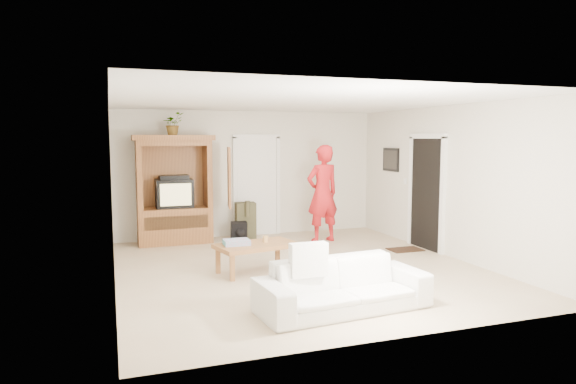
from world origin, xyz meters
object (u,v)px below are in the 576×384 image
Objects in this scene: armoire at (176,197)px; coffee_table at (256,247)px; man at (323,193)px; sofa at (343,285)px.

coffee_table is (0.88, -2.67, -0.52)m from armoire.
man is at bearing 32.21° from coffee_table.
armoire is 1.02× the size of sofa.
sofa is at bearing -73.56° from armoire.
armoire reaches higher than coffee_table.
man is at bearing -16.38° from armoire.
man reaches higher than sofa.
sofa is 1.57× the size of coffee_table.
man is 2.70m from coffee_table.
man is 4.16m from sofa.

